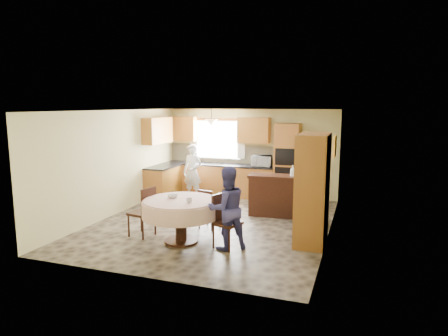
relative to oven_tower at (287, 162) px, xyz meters
name	(u,v)px	position (x,y,z in m)	size (l,w,h in m)	color
floor	(213,223)	(-1.15, -2.69, -1.06)	(5.00, 6.00, 0.01)	#6F614E
ceiling	(213,110)	(-1.15, -2.69, 1.44)	(5.00, 6.00, 0.01)	white
wall_back	(250,153)	(-1.15, 0.31, 0.19)	(5.00, 0.02, 2.50)	#C8BF80
wall_front	(141,198)	(-1.15, -5.69, 0.19)	(5.00, 0.02, 2.50)	#C8BF80
wall_left	(116,163)	(-3.65, -2.69, 0.19)	(0.02, 6.00, 2.50)	#C8BF80
wall_right	(331,175)	(1.35, -2.69, 0.19)	(0.02, 6.00, 2.50)	#C8BF80
window	(217,140)	(-2.15, 0.29, 0.54)	(1.40, 0.03, 1.10)	white
curtain_left	(193,137)	(-2.90, 0.24, 0.59)	(0.22, 0.02, 1.15)	white
curtain_right	(241,139)	(-1.40, 0.24, 0.59)	(0.22, 0.02, 1.15)	white
base_cab_back	(219,180)	(-2.00, 0.01, -0.62)	(3.30, 0.60, 0.88)	#AC622E
counter_back	(219,165)	(-2.00, 0.01, -0.16)	(3.30, 0.64, 0.04)	black
base_cab_left	(163,183)	(-3.35, -0.89, -0.62)	(0.60, 1.20, 0.88)	#AC622E
counter_left	(163,167)	(-3.35, -0.89, -0.16)	(0.64, 1.20, 0.04)	black
backsplash	(222,154)	(-2.00, 0.30, 0.12)	(3.30, 0.02, 0.55)	tan
wall_cab_left	(183,129)	(-3.20, 0.15, 0.85)	(0.85, 0.33, 0.72)	#CB8432
wall_cab_right	(254,130)	(-1.00, 0.15, 0.85)	(0.90, 0.33, 0.72)	#CB8432
wall_cab_side	(158,131)	(-3.48, -0.89, 0.85)	(0.33, 1.20, 0.72)	#CB8432
oven_tower	(287,162)	(0.00, 0.00, 0.00)	(0.66, 0.62, 2.12)	#AC622E
oven_upper	(285,157)	(0.00, -0.31, 0.19)	(0.56, 0.01, 0.45)	black
oven_lower	(285,176)	(0.00, -0.31, -0.31)	(0.56, 0.01, 0.45)	black
pendant	(211,123)	(-2.15, -0.19, 1.06)	(0.36, 0.36, 0.18)	beige
sideboard	(276,197)	(0.03, -1.61, -0.60)	(1.29, 0.53, 0.92)	#3D1A10
space_heater	(312,212)	(0.94, -2.07, -0.76)	(0.43, 0.30, 0.59)	black
cupboard	(313,189)	(1.07, -3.22, -0.01)	(0.55, 1.10, 2.10)	#AC622E
dining_table	(181,209)	(-1.30, -4.05, -0.40)	(1.47, 1.47, 0.84)	#3D1A10
chair_left	(145,209)	(-2.12, -3.98, -0.50)	(0.51, 0.51, 1.00)	#3D1A10
chair_back	(208,207)	(-1.12, -3.12, -0.59)	(0.44, 0.44, 0.86)	#3D1A10
chair_right	(224,218)	(-0.43, -4.01, -0.51)	(0.55, 0.55, 1.00)	#3D1A10
framed_picture	(334,146)	(1.32, -1.42, 0.63)	(0.06, 0.59, 0.49)	gold
microwave	(262,161)	(-0.72, -0.04, 0.01)	(0.54, 0.37, 0.30)	silver
person_sink	(193,172)	(-2.50, -0.75, -0.29)	(0.57, 0.37, 1.55)	silver
person_dining	(227,208)	(-0.35, -4.09, -0.30)	(0.74, 0.58, 1.52)	#3C397E
bowl_sideboard	(263,176)	(-0.29, -1.61, -0.11)	(0.23, 0.23, 0.06)	#B2B2B2
bottle_sideboard	(293,172)	(0.41, -1.61, 0.02)	(0.12, 0.12, 0.32)	silver
cup_table	(189,200)	(-1.04, -4.22, -0.18)	(0.11, 0.11, 0.09)	#B2B2B2
bowl_table	(173,196)	(-1.50, -3.97, -0.19)	(0.20, 0.20, 0.06)	#B2B2B2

